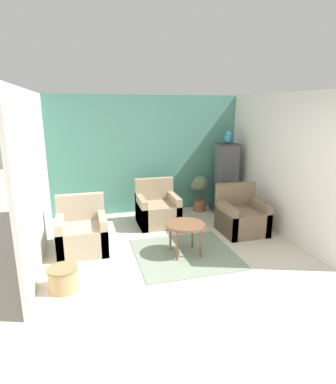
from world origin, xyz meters
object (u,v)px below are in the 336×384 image
birdcage (226,180)px  parrot (228,137)px  armchair_left (82,234)px  armchair_right (241,217)px  coffee_table (185,227)px  wicker_basket (63,278)px  potted_plant (200,190)px  armchair_middle (157,210)px

birdcage → parrot: parrot is taller
armchair_left → armchair_right: (2.96, 0.02, 0.00)m
coffee_table → wicker_basket: (-1.89, -0.58, -0.31)m
armchair_right → birdcage: 1.36m
potted_plant → wicker_basket: 3.97m
armchair_middle → birdcage: bearing=13.2°
parrot → potted_plant: parrot is taller
birdcage → wicker_basket: 4.31m
coffee_table → armchair_right: size_ratio=0.70×
parrot → wicker_basket: 4.54m
coffee_table → wicker_basket: size_ratio=1.59×
armchair_right → wicker_basket: armchair_right is taller
armchair_right → armchair_middle: bearing=149.3°
birdcage → wicker_basket: bearing=-144.6°
parrot → birdcage: bearing=-90.0°
armchair_left → armchair_middle: size_ratio=1.00×
birdcage → parrot: size_ratio=5.31×
armchair_middle → potted_plant: size_ratio=1.10×
armchair_middle → potted_plant: bearing=27.2°
potted_plant → armchair_left: bearing=-151.0°
armchair_right → potted_plant: (-0.31, 1.44, 0.21)m
coffee_table → potted_plant: size_ratio=0.76×
parrot → wicker_basket: bearing=-144.5°
coffee_table → armchair_right: 1.50m
birdcage → armchair_right: bearing=-101.3°
wicker_basket → potted_plant: bearing=42.4°
armchair_left → armchair_right: same height
coffee_table → armchair_middle: size_ratio=0.70×
birdcage → coffee_table: bearing=-130.1°
birdcage → armchair_middle: bearing=-166.8°
coffee_table → wicker_basket: bearing=-162.8°
armchair_left → wicker_basket: (-0.27, -1.19, -0.13)m
armchair_left → potted_plant: armchair_left is taller
potted_plant → birdcage: bearing=-18.2°
coffee_table → armchair_middle: 1.51m
coffee_table → birdcage: birdcage is taller
potted_plant → wicker_basket: potted_plant is taller
armchair_right → parrot: bearing=78.7°
armchair_middle → armchair_left: bearing=-149.6°
armchair_left → wicker_basket: 1.23m
armchair_middle → parrot: size_ratio=3.08×
armchair_left → armchair_right: size_ratio=1.00×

